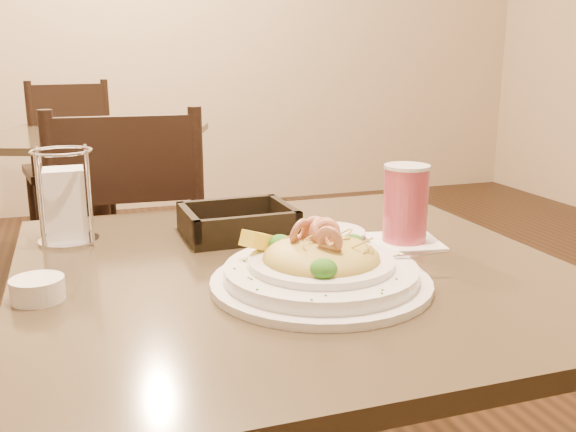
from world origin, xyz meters
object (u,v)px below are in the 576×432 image
object	(u,v)px
bread_basket	(238,225)
butter_ramekin	(38,289)
main_table	(292,385)
dining_chair_near	(130,258)
dining_chair_far	(69,164)
background_table	(95,184)
napkin_caddy	(66,203)
drink_glass	(405,204)
side_plate	(329,233)
pasta_bowl	(321,267)

from	to	relation	value
bread_basket	butter_ramekin	xyz separation A→B (m)	(-0.36, -0.24, -0.00)
main_table	dining_chair_near	world-z (taller)	dining_chair_near
main_table	dining_chair_far	size ratio (longest dim) A/B	0.97
background_table	napkin_caddy	size ratio (longest dim) A/B	6.49
background_table	napkin_caddy	distance (m)	1.74
drink_glass	bread_basket	xyz separation A→B (m)	(-0.29, 0.14, -0.05)
dining_chair_far	bread_basket	distance (m)	2.36
dining_chair_near	drink_glass	size ratio (longest dim) A/B	6.13
dining_chair_far	side_plate	world-z (taller)	dining_chair_far
main_table	napkin_caddy	world-z (taller)	napkin_caddy
dining_chair_near	background_table	bearing A→B (deg)	-84.28
main_table	drink_glass	size ratio (longest dim) A/B	5.94
dining_chair_near	pasta_bowl	distance (m)	0.98
bread_basket	dining_chair_near	bearing A→B (deg)	105.17
napkin_caddy	butter_ramekin	distance (m)	0.30
napkin_caddy	pasta_bowl	bearing A→B (deg)	-45.79
main_table	napkin_caddy	xyz separation A→B (m)	(-0.36, 0.26, 0.30)
dining_chair_far	pasta_bowl	bearing A→B (deg)	88.92
background_table	napkin_caddy	bearing A→B (deg)	-93.33
bread_basket	napkin_caddy	world-z (taller)	napkin_caddy
side_plate	dining_chair_far	bearing A→B (deg)	101.66
dining_chair_far	pasta_bowl	world-z (taller)	dining_chair_far
main_table	bread_basket	bearing A→B (deg)	101.86
background_table	pasta_bowl	distance (m)	2.12
background_table	dining_chair_far	distance (m)	0.56
dining_chair_near	main_table	bearing A→B (deg)	107.61
bread_basket	napkin_caddy	bearing A→B (deg)	169.35
background_table	butter_ramekin	xyz separation A→B (m)	(-0.14, -2.01, 0.24)
dining_chair_far	napkin_caddy	distance (m)	2.29
drink_glass	bread_basket	size ratio (longest dim) A/B	0.72
background_table	dining_chair_near	world-z (taller)	dining_chair_near
main_table	pasta_bowl	bearing A→B (deg)	-86.22
drink_glass	pasta_bowl	bearing A→B (deg)	-144.16
dining_chair_far	drink_glass	size ratio (longest dim) A/B	6.13
dining_chair_near	pasta_bowl	world-z (taller)	dining_chair_near
bread_basket	napkin_caddy	size ratio (longest dim) A/B	1.19
main_table	butter_ramekin	xyz separation A→B (m)	(-0.40, -0.03, 0.24)
butter_ramekin	side_plate	bearing A→B (deg)	19.04
pasta_bowl	napkin_caddy	distance (m)	0.52
background_table	dining_chair_far	xyz separation A→B (m)	(-0.11, 0.55, 0.01)
background_table	drink_glass	size ratio (longest dim) A/B	7.62
background_table	napkin_caddy	xyz separation A→B (m)	(-0.10, -1.71, 0.30)
drink_glass	bread_basket	world-z (taller)	drink_glass
background_table	bread_basket	distance (m)	1.80
background_table	dining_chair_far	size ratio (longest dim) A/B	1.24
background_table	dining_chair_far	bearing A→B (deg)	100.77
dining_chair_far	napkin_caddy	world-z (taller)	dining_chair_far
dining_chair_far	drink_glass	xyz separation A→B (m)	(0.61, -2.47, 0.29)
dining_chair_far	napkin_caddy	bearing A→B (deg)	81.10
drink_glass	butter_ramekin	bearing A→B (deg)	-171.91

